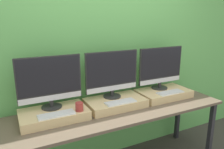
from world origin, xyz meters
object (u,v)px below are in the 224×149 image
keyboard_center (121,102)px  monitor_right (161,67)px  keyboard_left (56,114)px  monitor_left (50,81)px  monitor_center (112,73)px  keyboard_right (170,92)px  mug (79,107)px

keyboard_center → monitor_right: bearing=16.5°
keyboard_left → keyboard_center: size_ratio=1.00×
monitor_left → keyboard_center: monitor_left is taller
monitor_center → monitor_right: bearing=0.0°
monitor_center → keyboard_left: bearing=-163.5°
keyboard_left → keyboard_right: same height
keyboard_center → monitor_center: bearing=90.0°
mug → monitor_right: (1.10, 0.20, 0.23)m
mug → keyboard_right: mug is taller
monitor_left → monitor_right: 1.32m
monitor_center → keyboard_right: monitor_center is taller
monitor_left → mug: bearing=-42.0°
mug → monitor_right: bearing=10.0°
monitor_left → mug: 0.37m
mug → keyboard_center: bearing=0.0°
monitor_left → keyboard_right: monitor_left is taller
keyboard_center → monitor_right: size_ratio=0.54×
keyboard_right → monitor_center: bearing=163.5°
monitor_left → keyboard_right: bearing=-8.4°
keyboard_left → monitor_center: (0.66, 0.20, 0.26)m
monitor_left → keyboard_right: (1.32, -0.20, -0.26)m
monitor_right → keyboard_right: (0.00, -0.20, -0.26)m
monitor_left → keyboard_center: 0.74m
mug → keyboard_left: bearing=180.0°
monitor_center → keyboard_right: (0.66, -0.20, -0.26)m
keyboard_center → monitor_right: 0.74m
monitor_left → monitor_right: bearing=0.0°
keyboard_center → monitor_right: (0.66, 0.20, 0.26)m
mug → keyboard_center: (0.44, 0.00, -0.03)m
mug → keyboard_right: 1.11m
mug → monitor_center: monitor_center is taller
keyboard_right → keyboard_left: bearing=180.0°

